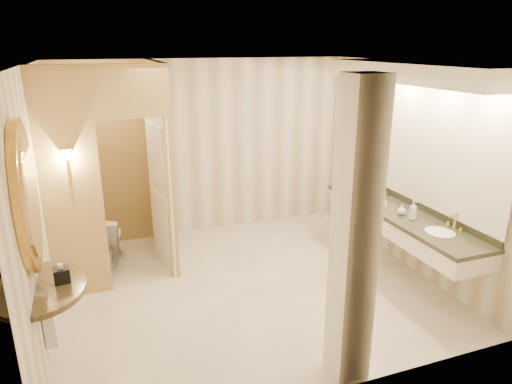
% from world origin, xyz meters
% --- Properties ---
extents(floor, '(4.50, 4.50, 0.00)m').
position_xyz_m(floor, '(0.00, 0.00, 0.00)').
color(floor, white).
rests_on(floor, ground).
extents(ceiling, '(4.50, 4.50, 0.00)m').
position_xyz_m(ceiling, '(0.00, 0.00, 2.70)').
color(ceiling, white).
rests_on(ceiling, wall_back).
extents(wall_back, '(4.50, 0.02, 2.70)m').
position_xyz_m(wall_back, '(0.00, 2.00, 1.35)').
color(wall_back, beige).
rests_on(wall_back, floor).
extents(wall_front, '(4.50, 0.02, 2.70)m').
position_xyz_m(wall_front, '(0.00, -2.00, 1.35)').
color(wall_front, beige).
rests_on(wall_front, floor).
extents(wall_left, '(0.02, 4.00, 2.70)m').
position_xyz_m(wall_left, '(-2.25, 0.00, 1.35)').
color(wall_left, beige).
rests_on(wall_left, floor).
extents(wall_right, '(0.02, 4.00, 2.70)m').
position_xyz_m(wall_right, '(2.25, 0.00, 1.35)').
color(wall_right, beige).
rests_on(wall_right, floor).
extents(toilet_closet, '(1.50, 1.55, 2.70)m').
position_xyz_m(toilet_closet, '(-1.11, 0.97, 1.39)').
color(toilet_closet, tan).
rests_on(toilet_closet, floor).
extents(wall_sconce, '(0.14, 0.14, 0.42)m').
position_xyz_m(wall_sconce, '(-1.93, 0.43, 1.73)').
color(wall_sconce, gold).
rests_on(wall_sconce, toilet_closet).
extents(vanity, '(0.75, 2.80, 2.09)m').
position_xyz_m(vanity, '(1.98, -0.37, 1.63)').
color(vanity, white).
rests_on(vanity, floor).
extents(console_shelf, '(1.01, 1.01, 1.95)m').
position_xyz_m(console_shelf, '(-2.21, -0.85, 1.34)').
color(console_shelf, black).
rests_on(console_shelf, floor).
extents(pillar, '(0.31, 0.31, 2.70)m').
position_xyz_m(pillar, '(0.35, -1.80, 1.35)').
color(pillar, white).
rests_on(pillar, floor).
extents(tissue_box, '(0.15, 0.15, 0.13)m').
position_xyz_m(tissue_box, '(-2.03, -0.83, 0.94)').
color(tissue_box, black).
rests_on(tissue_box, console_shelf).
extents(toilet, '(0.52, 0.73, 0.68)m').
position_xyz_m(toilet, '(-1.58, 1.30, 0.34)').
color(toilet, white).
rests_on(toilet, floor).
extents(soap_bottle_a, '(0.06, 0.06, 0.14)m').
position_xyz_m(soap_bottle_a, '(1.83, -0.16, 0.94)').
color(soap_bottle_a, beige).
rests_on(soap_bottle_a, vanity).
extents(soap_bottle_b, '(0.14, 0.14, 0.13)m').
position_xyz_m(soap_bottle_b, '(1.87, -0.47, 0.94)').
color(soap_bottle_b, silver).
rests_on(soap_bottle_b, vanity).
extents(soap_bottle_c, '(0.11, 0.11, 0.24)m').
position_xyz_m(soap_bottle_c, '(1.90, -0.65, 0.99)').
color(soap_bottle_c, '#C6B28C').
rests_on(soap_bottle_c, vanity).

